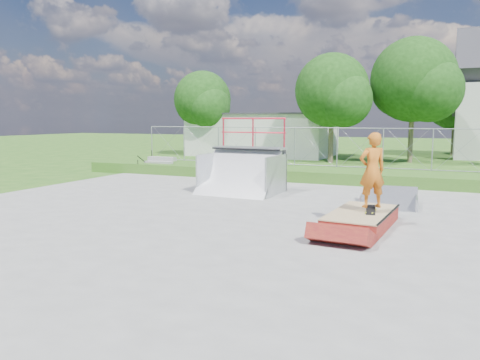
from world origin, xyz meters
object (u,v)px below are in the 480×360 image
(skater, at_px, (372,173))
(grind_box, at_px, (361,220))
(flat_bank_ramp, at_px, (389,199))
(quarter_pipe, at_px, (240,156))

(skater, bearing_deg, grind_box, -24.88)
(grind_box, height_order, flat_bank_ramp, flat_bank_ramp)
(flat_bank_ramp, bearing_deg, skater, -95.61)
(skater, bearing_deg, quarter_pipe, -69.74)
(flat_bank_ramp, height_order, skater, skater)
(grind_box, relative_size, skater, 1.55)
(grind_box, bearing_deg, skater, 13.64)
(skater, bearing_deg, flat_bank_ramp, -126.18)
(grind_box, relative_size, quarter_pipe, 1.05)
(quarter_pipe, relative_size, skater, 1.48)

